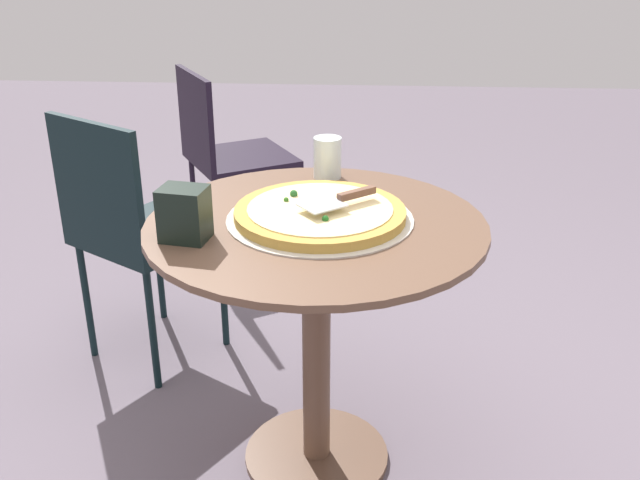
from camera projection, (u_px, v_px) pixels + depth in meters
name	position (u px, v px, depth m)	size (l,w,h in m)	color
ground_plane	(317.00, 457.00, 2.07)	(10.00, 10.00, 0.00)	slate
patio_table	(316.00, 289.00, 1.85)	(0.84, 0.84, 0.73)	brown
pizza_on_tray	(320.00, 214.00, 1.78)	(0.46, 0.46, 0.05)	beige
pizza_server	(341.00, 199.00, 1.77)	(0.17, 0.19, 0.02)	silver
drinking_cup	(327.00, 158.00, 2.05)	(0.08, 0.08, 0.12)	silver
napkin_dispenser	(184.00, 214.00, 1.65)	(0.11, 0.08, 0.13)	black
patio_chair_near	(130.00, 223.00, 2.32)	(0.53, 0.53, 0.87)	black
patio_chair_far	(225.00, 148.00, 3.16)	(0.57, 0.57, 0.83)	black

